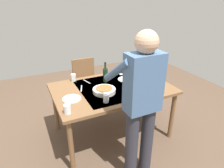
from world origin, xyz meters
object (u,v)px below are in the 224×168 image
at_px(water_cup_near_left, 67,109).
at_px(water_cup_near_right, 73,78).
at_px(wine_bottle, 105,74).
at_px(dining_table, 112,92).
at_px(chair_near, 86,81).
at_px(water_cup_far_left, 127,95).
at_px(wine_glass_right, 121,68).
at_px(dinner_plate_far, 126,79).
at_px(serving_bowl_pasta, 104,90).
at_px(water_cup_far_right, 106,98).
at_px(wine_glass_left, 154,71).
at_px(person_server, 141,102).
at_px(dinner_plate_near, 72,99).

distance_m(water_cup_near_left, water_cup_near_right, 0.88).
bearing_deg(wine_bottle, dining_table, 89.95).
bearing_deg(water_cup_near_right, water_cup_near_left, 70.35).
height_order(dining_table, chair_near, chair_near).
distance_m(water_cup_near_right, water_cup_far_left, 0.93).
bearing_deg(water_cup_near_left, wine_glass_right, -144.49).
height_order(chair_near, water_cup_far_left, chair_near).
relative_size(wine_glass_right, water_cup_near_right, 1.39).
bearing_deg(dinner_plate_far, serving_bowl_pasta, 28.59).
relative_size(water_cup_far_left, water_cup_far_right, 1.02).
bearing_deg(wine_glass_right, dining_table, 47.43).
height_order(chair_near, serving_bowl_pasta, chair_near).
bearing_deg(water_cup_far_left, serving_bowl_pasta, -54.17).
height_order(water_cup_far_right, dinner_plate_far, water_cup_far_right).
xyz_separation_m(chair_near, wine_glass_left, (-0.82, 0.87, 0.35)).
bearing_deg(wine_glass_left, wine_bottle, -14.53).
distance_m(water_cup_near_right, serving_bowl_pasta, 0.60).
xyz_separation_m(person_server, water_cup_far_left, (-0.08, -0.42, -0.14)).
height_order(wine_glass_left, dinner_plate_near, wine_glass_left).
bearing_deg(person_server, dinner_plate_far, -110.15).
xyz_separation_m(wine_bottle, serving_bowl_pasta, (0.16, 0.32, -0.08)).
height_order(dining_table, wine_glass_left, wine_glass_left).
bearing_deg(wine_glass_left, water_cup_near_left, 16.25).
distance_m(wine_glass_left, water_cup_near_right, 1.22).
xyz_separation_m(dining_table, person_server, (0.05, 0.79, 0.26)).
height_order(water_cup_far_right, serving_bowl_pasta, water_cup_far_right).
relative_size(wine_glass_left, water_cup_near_right, 1.39).
height_order(dining_table, dinner_plate_far, dinner_plate_far).
height_order(water_cup_near_right, dinner_plate_far, water_cup_near_right).
height_order(wine_glass_left, water_cup_near_left, wine_glass_left).
height_order(person_server, water_cup_near_left, person_server).
relative_size(person_server, dinner_plate_far, 7.34).
xyz_separation_m(wine_bottle, water_cup_near_right, (0.42, -0.22, -0.06)).
distance_m(water_cup_near_right, dinner_plate_far, 0.78).
bearing_deg(water_cup_far_left, dinner_plate_far, -117.16).
distance_m(chair_near, water_cup_near_left, 1.47).
relative_size(chair_near, water_cup_far_right, 8.96).
bearing_deg(wine_bottle, water_cup_near_left, 40.33).
bearing_deg(wine_glass_left, water_cup_far_left, 30.12).
bearing_deg(dinner_plate_near, person_server, 128.26).
distance_m(chair_near, wine_glass_left, 1.25).
height_order(wine_bottle, water_cup_near_left, wine_bottle).
distance_m(wine_bottle, water_cup_far_right, 0.62).
bearing_deg(water_cup_far_left, chair_near, -84.40).
xyz_separation_m(wine_glass_right, water_cup_near_right, (0.76, -0.07, -0.05)).
xyz_separation_m(chair_near, water_cup_near_right, (0.33, 0.47, 0.30)).
distance_m(person_server, dinner_plate_far, 1.02).
height_order(dining_table, dinner_plate_near, dinner_plate_near).
relative_size(wine_bottle, water_cup_far_left, 2.85).
distance_m(person_server, serving_bowl_pasta, 0.72).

